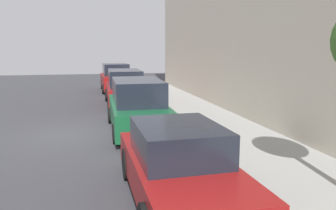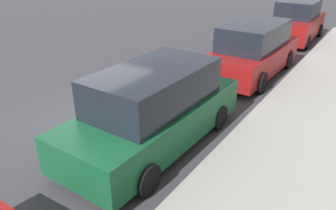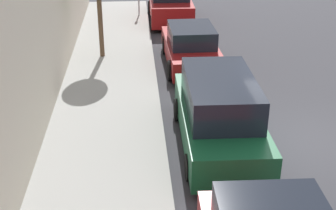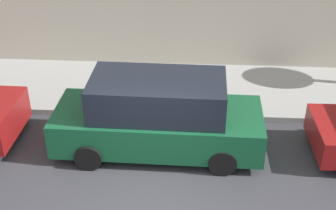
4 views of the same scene
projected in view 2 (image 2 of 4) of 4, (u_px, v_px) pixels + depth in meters
ground_plane at (92, 121)px, 8.90m from camera, size 60.00×60.00×0.00m
sidewalk at (280, 186)px, 6.31m from camera, size 3.19×32.00×0.15m
parked_minivan_third at (155, 109)px, 7.44m from camera, size 2.02×4.93×1.90m
parked_minivan_fourth at (253, 50)px, 11.85m from camera, size 2.02×4.94×1.90m
parked_suv_fifth at (296, 22)px, 16.60m from camera, size 2.08×4.85×1.98m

